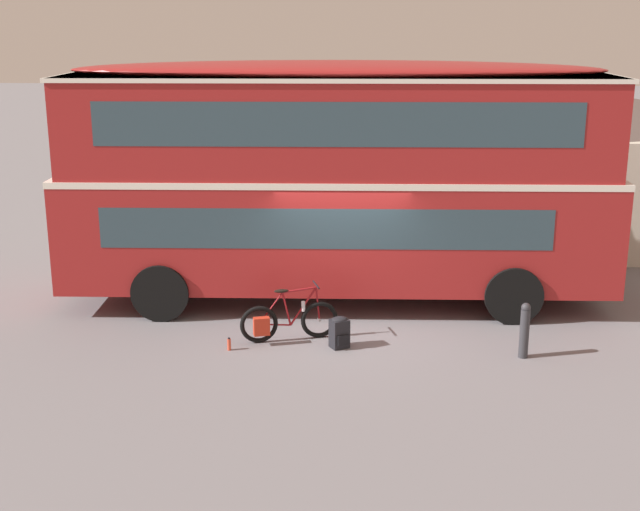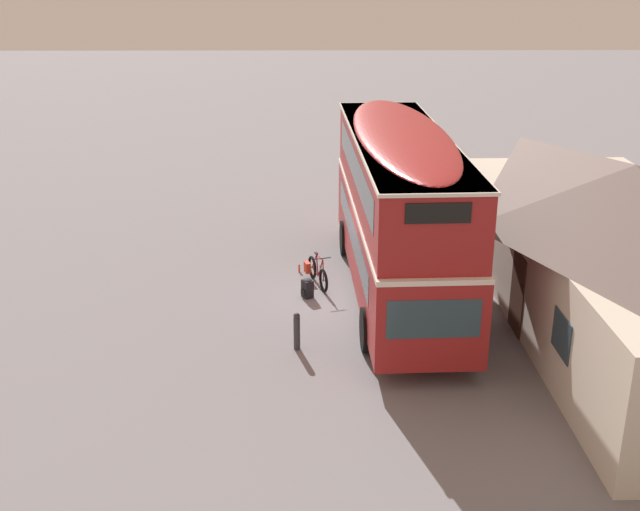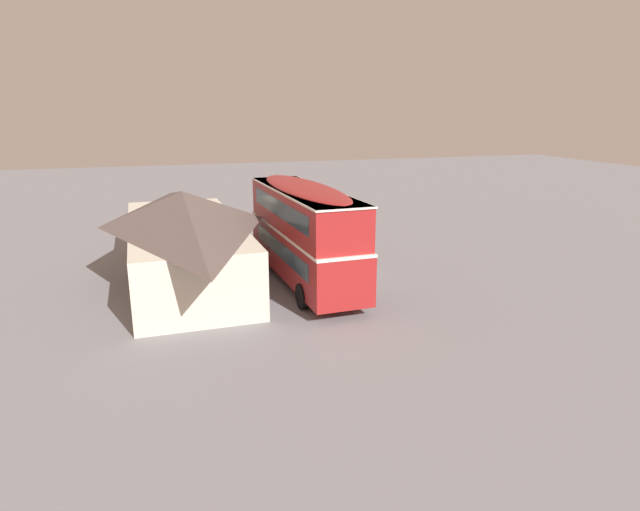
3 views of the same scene
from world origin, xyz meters
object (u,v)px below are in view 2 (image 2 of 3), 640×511
object	(u,v)px
touring_bicycle	(316,272)
backpack_on_ground	(307,288)
water_bottle_red_squeeze	(299,269)
double_decker_bus	(399,205)
kerb_bollard	(297,331)

from	to	relation	value
touring_bicycle	backpack_on_ground	xyz separation A→B (m)	(0.96, -0.26, -0.08)
water_bottle_red_squeeze	backpack_on_ground	bearing A→B (deg)	7.79
water_bottle_red_squeeze	touring_bicycle	bearing A→B (deg)	28.86
touring_bicycle	water_bottle_red_squeeze	xyz separation A→B (m)	(-0.94, -0.52, -0.26)
double_decker_bus	touring_bicycle	world-z (taller)	double_decker_bus
backpack_on_ground	water_bottle_red_squeeze	world-z (taller)	backpack_on_ground
backpack_on_ground	kerb_bollard	world-z (taller)	kerb_bollard
double_decker_bus	kerb_bollard	world-z (taller)	double_decker_bus
water_bottle_red_squeeze	kerb_bollard	distance (m)	5.05
double_decker_bus	water_bottle_red_squeeze	size ratio (longest dim) A/B	46.93
touring_bicycle	water_bottle_red_squeeze	distance (m)	1.11
touring_bicycle	water_bottle_red_squeeze	world-z (taller)	touring_bicycle
double_decker_bus	kerb_bollard	distance (m)	4.81
touring_bicycle	backpack_on_ground	size ratio (longest dim) A/B	3.05
backpack_on_ground	touring_bicycle	bearing A→B (deg)	164.94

